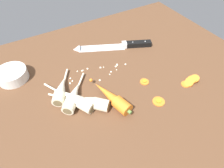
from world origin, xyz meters
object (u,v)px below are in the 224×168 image
Objects in this scene: carrot_slice_stack at (190,81)px; carrot_slice_stray_mid at (145,81)px; carrot_slice_stray_near at (159,101)px; whole_carrot at (112,98)px; parsnip_mid_right at (88,102)px; parsnip_back at (73,97)px; prep_bowl at (12,75)px; parsnip_mid_left at (61,90)px; chefs_knife at (111,46)px; parsnip_front at (75,100)px.

carrot_slice_stack reaches higher than carrot_slice_stray_mid.
carrot_slice_stray_mid is (1.34, 9.84, 0.00)cm from carrot_slice_stray_near.
carrot_slice_stack is at bearing -12.76° from whole_carrot.
parsnip_mid_right is 5.52cm from parsnip_back.
prep_bowl reaches higher than carrot_slice_stray_near.
carrot_slice_stack is 15.66cm from carrot_slice_stray_near.
prep_bowl is (-40.18, 35.58, 1.79)cm from carrot_slice_stray_near.
whole_carrot is 1.78× the size of prep_bowl.
whole_carrot reaches higher than carrot_slice_stray_near.
carrot_slice_stray_near is 53.70cm from prep_bowl.
parsnip_mid_right is at bearing -50.55° from parsnip_back.
parsnip_mid_right and parsnip_back have the same top height.
parsnip_mid_left reaches higher than carrot_slice_stray_mid.
carrot_slice_stray_mid is (14.85, 1.97, -1.74)cm from whole_carrot.
parsnip_mid_left is 20.79cm from prep_bowl.
chefs_knife is 32.55cm from parsnip_back.
prep_bowl reaches higher than carrot_slice_stack.
parsnip_mid_left is 3.89× the size of carrot_slice_stray_near.
parsnip_back is 4.76× the size of carrot_slice_stray_mid.
whole_carrot is 15.73cm from carrot_slice_stray_near.
carrot_slice_stack is (42.76, -18.09, -1.13)cm from parsnip_mid_left.
whole_carrot reaches higher than carrot_slice_stray_mid.
prep_bowl reaches higher than chefs_knife.
carrot_slice_stray_near is 1.25× the size of carrot_slice_stray_mid.
whole_carrot is 15.08cm from carrot_slice_stray_mid.
carrot_slice_stray_near is at bearing -30.72° from parsnip_back.
parsnip_mid_left is 1.02× the size of parsnip_back.
carrot_slice_stack is at bearing -18.36° from parsnip_back.
carrot_slice_stray_near is at bearing -41.53° from prep_bowl.
parsnip_back is (-0.24, 1.39, 0.00)cm from parsnip_front.
chefs_knife is 8.10× the size of carrot_slice_stray_near.
prep_bowl is at bearing 127.11° from parsnip_mid_right.
chefs_knife is 32.82cm from parsnip_mid_right.
parsnip_front is at bearing 153.72° from whole_carrot.
parsnip_front is 2.79× the size of carrot_slice_stack.
parsnip_mid_right is 1.53× the size of prep_bowl.
parsnip_front is 27.78cm from carrot_slice_stray_near.
parsnip_mid_right is 4.12× the size of carrot_slice_stray_near.
parsnip_mid_right reaches higher than carrot_slice_stray_near.
carrot_slice_stack is 1.75× the size of carrot_slice_stray_near.
carrot_slice_stack reaches higher than carrot_slice_stray_near.
chefs_knife reaches higher than carrot_slice_stray_near.
carrot_slice_stack is at bearing 4.69° from carrot_slice_stray_near.
prep_bowl is at bearing 148.41° from carrot_slice_stack.
chefs_knife is 24.58cm from carrot_slice_stray_mid.
prep_bowl is (-41.52, 25.74, 1.79)cm from carrot_slice_stray_mid.
whole_carrot is 1.24× the size of parsnip_mid_left.
parsnip_mid_left and parsnip_back have the same top height.
carrot_slice_stray_mid is (25.72, -3.40, -1.62)cm from parsnip_front.
carrot_slice_stack is at bearing -30.97° from carrot_slice_stray_mid.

